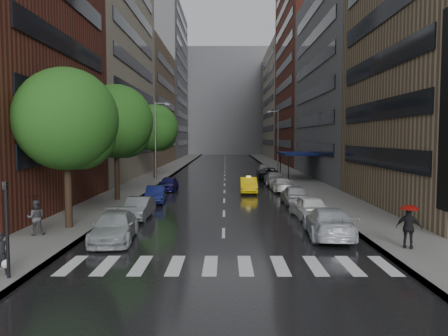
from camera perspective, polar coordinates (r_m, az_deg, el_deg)
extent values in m
plane|color=gray|center=(19.85, -0.12, -10.98)|extent=(220.00, 220.00, 0.00)
cube|color=black|center=(69.36, 0.12, -0.24)|extent=(14.00, 140.00, 0.01)
cube|color=gray|center=(69.95, -7.28, -0.18)|extent=(4.00, 140.00, 0.15)
cube|color=gray|center=(69.92, 7.51, -0.18)|extent=(4.00, 140.00, 0.15)
cube|color=silver|center=(18.96, -19.35, -11.89)|extent=(0.55, 2.80, 0.01)
cube|color=silver|center=(18.55, -15.18, -12.16)|extent=(0.55, 2.80, 0.01)
cube|color=silver|center=(18.24, -10.83, -12.37)|extent=(0.55, 2.80, 0.01)
cube|color=silver|center=(18.03, -6.35, -12.52)|extent=(0.55, 2.80, 0.01)
cube|color=silver|center=(17.93, -1.80, -12.59)|extent=(0.55, 2.80, 0.01)
cube|color=silver|center=(17.94, 2.79, -12.59)|extent=(0.55, 2.80, 0.01)
cube|color=silver|center=(18.05, 7.34, -12.51)|extent=(0.55, 2.80, 0.01)
cube|color=silver|center=(18.27, 11.80, -12.35)|extent=(0.55, 2.80, 0.01)
cube|color=silver|center=(18.60, 16.13, -12.14)|extent=(0.55, 2.80, 0.01)
cube|color=silver|center=(19.02, 20.28, -11.86)|extent=(0.55, 2.80, 0.01)
cube|color=maroon|center=(35.52, -26.11, 16.40)|extent=(8.00, 20.00, 26.00)
cube|color=gray|center=(58.42, -15.36, 15.58)|extent=(8.00, 28.00, 34.00)
cube|color=#937A5B|center=(84.74, -10.16, 7.91)|extent=(8.00, 28.00, 22.00)
cube|color=slate|center=(115.02, -7.48, 10.89)|extent=(8.00, 32.00, 38.00)
cube|color=slate|center=(57.56, 15.47, 10.71)|extent=(8.00, 28.00, 24.00)
cube|color=maroon|center=(85.47, 10.49, 12.59)|extent=(8.00, 28.00, 36.00)
cube|color=gray|center=(114.49, 7.76, 8.41)|extent=(8.00, 32.00, 28.00)
cube|color=slate|center=(137.60, 0.16, 8.53)|extent=(40.00, 14.00, 32.00)
cylinder|color=#382619|center=(25.61, -19.70, -2.23)|extent=(0.40, 0.40, 4.91)
sphere|color=#1E5116|center=(25.49, -19.89, 6.02)|extent=(5.61, 5.61, 5.61)
cylinder|color=#382619|center=(35.96, -13.81, -0.21)|extent=(0.40, 0.40, 5.13)
sphere|color=#1E5116|center=(35.89, -13.92, 5.94)|extent=(5.87, 5.87, 5.87)
cylinder|color=#382619|center=(54.44, -9.00, 1.21)|extent=(0.40, 0.40, 5.05)
sphere|color=#1E5116|center=(54.39, -9.05, 5.20)|extent=(5.77, 5.77, 5.77)
imported|color=yellow|center=(40.58, 3.22, -2.25)|extent=(1.57, 4.36, 1.43)
imported|color=#A0A5A9|center=(22.47, -14.11, -7.48)|extent=(2.37, 5.01, 1.41)
imported|color=slate|center=(28.20, -11.11, -5.17)|extent=(1.56, 4.14, 1.35)
imported|color=#11174F|center=(34.75, -8.93, -3.44)|extent=(1.72, 4.13, 1.33)
imported|color=#13104B|center=(42.33, -7.28, -2.06)|extent=(1.76, 4.09, 1.37)
imported|color=silver|center=(23.21, 13.48, -6.91)|extent=(2.56, 5.54, 1.57)
imported|color=white|center=(28.50, 10.94, -4.92)|extent=(2.11, 4.53, 1.50)
imported|color=#AEAEB4|center=(34.07, 9.15, -3.44)|extent=(1.79, 4.42, 1.51)
imported|color=silver|center=(41.77, 7.49, -2.17)|extent=(1.95, 4.62, 1.33)
imported|color=gray|center=(47.59, 6.59, -1.34)|extent=(2.22, 5.05, 1.44)
imported|color=black|center=(53.58, 5.87, -0.72)|extent=(2.77, 5.50, 1.49)
imported|color=gray|center=(60.97, 5.18, -0.13)|extent=(1.79, 4.45, 1.52)
imported|color=black|center=(17.95, -27.05, -9.97)|extent=(0.68, 0.66, 1.57)
sphere|color=white|center=(17.85, -26.58, -11.13)|extent=(0.32, 0.32, 0.32)
imported|color=#45454A|center=(24.37, -23.37, -5.97)|extent=(1.04, 0.92, 1.80)
imported|color=black|center=(24.26, -23.42, -4.22)|extent=(0.96, 0.98, 0.88)
imported|color=black|center=(21.41, 23.00, -7.21)|extent=(1.19, 0.89, 1.87)
imported|color=#A8130C|center=(21.29, 23.05, -5.33)|extent=(0.82, 0.82, 0.72)
cylinder|color=black|center=(17.34, -26.46, -7.67)|extent=(0.12, 0.12, 3.20)
imported|color=black|center=(17.12, -26.60, -3.07)|extent=(0.18, 0.15, 0.90)
cylinder|color=gray|center=(49.81, -8.95, 3.40)|extent=(0.18, 0.18, 9.00)
cube|color=gray|center=(49.74, -7.39, 8.25)|extent=(0.50, 0.22, 0.16)
cylinder|color=gray|center=(64.63, 7.05, 3.54)|extent=(0.18, 0.18, 9.00)
cube|color=gray|center=(64.59, 5.84, 7.28)|extent=(0.50, 0.22, 0.16)
cube|color=navy|center=(54.93, 9.53, 1.88)|extent=(4.00, 8.00, 0.25)
cylinder|color=black|center=(51.02, 8.42, 0.04)|extent=(0.12, 0.12, 3.00)
cylinder|color=black|center=(58.53, 7.36, 0.56)|extent=(0.12, 0.12, 3.00)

